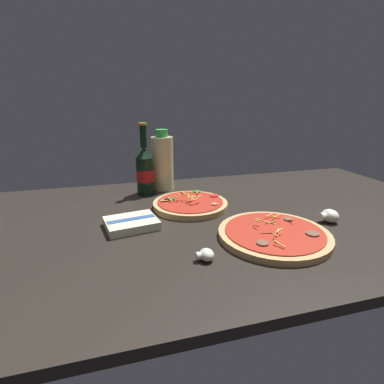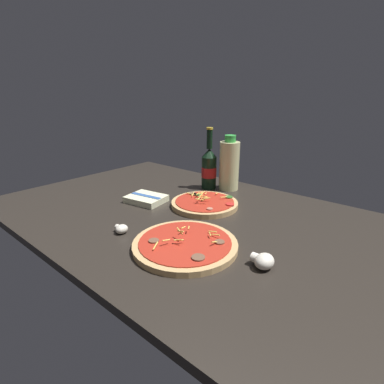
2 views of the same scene
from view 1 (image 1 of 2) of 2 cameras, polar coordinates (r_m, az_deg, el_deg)
counter_slab at (r=94.47cm, az=6.31°, el=-5.10°), size 160.00×90.00×2.50cm
pizza_near at (r=81.53cm, az=15.36°, el=-7.79°), size 28.96×28.96×5.30cm
pizza_far at (r=99.57cm, az=-0.34°, el=-2.33°), size 24.71×24.71×5.39cm
beer_bottle at (r=112.54cm, az=-8.95°, el=4.14°), size 6.49×6.49×26.43cm
oil_bottle at (r=117.51cm, az=-5.64°, el=5.63°), size 8.45×8.45×23.45cm
mushroom_left at (r=96.64cm, az=24.68°, el=-4.16°), size 5.67×5.40×3.78cm
mushroom_right at (r=68.58cm, az=2.64°, el=-11.87°), size 4.10×3.90×2.73cm
dish_towel at (r=86.33cm, az=-11.47°, el=-5.85°), size 15.70×13.40×2.56cm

